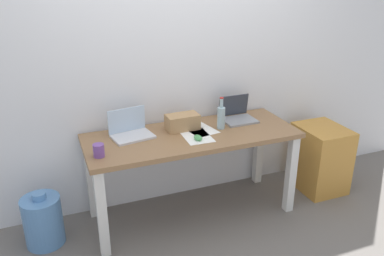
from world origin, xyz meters
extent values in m
plane|color=slate|center=(0.00, 0.00, 0.00)|extent=(8.00, 8.00, 0.00)
cube|color=white|center=(0.00, 0.39, 1.30)|extent=(5.20, 0.08, 2.60)
cube|color=olive|center=(0.00, 0.00, 0.73)|extent=(1.73, 0.66, 0.04)
cube|color=silver|center=(-0.80, -0.27, 0.35)|extent=(0.07, 0.07, 0.71)
cube|color=silver|center=(0.80, -0.27, 0.35)|extent=(0.07, 0.07, 0.71)
cube|color=silver|center=(-0.80, 0.27, 0.35)|extent=(0.07, 0.07, 0.71)
cube|color=silver|center=(0.80, 0.27, 0.35)|extent=(0.07, 0.07, 0.71)
cube|color=silver|center=(-0.46, 0.10, 0.76)|extent=(0.34, 0.26, 0.02)
cube|color=silver|center=(-0.48, 0.20, 0.87)|extent=(0.31, 0.07, 0.20)
cube|color=gray|center=(0.48, 0.11, 0.76)|extent=(0.29, 0.23, 0.02)
cube|color=#333842|center=(0.48, 0.22, 0.86)|extent=(0.28, 0.04, 0.19)
cylinder|color=#99B7C1|center=(0.27, 0.02, 0.84)|extent=(0.07, 0.07, 0.18)
cylinder|color=#99B7C1|center=(0.27, 0.02, 0.97)|extent=(0.03, 0.03, 0.08)
cylinder|color=#B21E19|center=(0.27, 0.02, 1.02)|extent=(0.03, 0.03, 0.01)
ellipsoid|color=#4C9E56|center=(0.00, -0.13, 0.77)|extent=(0.07, 0.11, 0.03)
cube|color=tan|center=(-0.04, 0.12, 0.81)|extent=(0.27, 0.16, 0.13)
cylinder|color=#724799|center=(-0.77, -0.14, 0.80)|extent=(0.08, 0.08, 0.09)
cube|color=white|center=(0.01, -0.07, 0.75)|extent=(0.22, 0.30, 0.00)
cube|color=white|center=(0.09, 0.06, 0.75)|extent=(0.27, 0.33, 0.00)
cylinder|color=#598CC6|center=(-1.21, 0.03, 0.20)|extent=(0.29, 0.29, 0.39)
cylinder|color=#598CC6|center=(-1.21, 0.03, 0.42)|extent=(0.10, 0.10, 0.05)
cube|color=#C68938|center=(1.29, -0.04, 0.31)|extent=(0.40, 0.48, 0.62)
camera|label=1|loc=(-1.08, -2.75, 2.01)|focal=37.18mm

